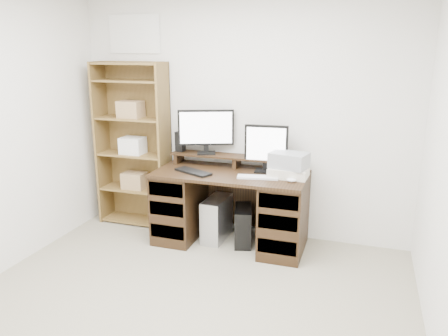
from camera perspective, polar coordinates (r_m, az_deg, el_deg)
The scene contains 14 objects.
room at distance 2.71m, azimuth -9.47°, elevation 0.59°, with size 3.54×4.04×2.54m.
desk at distance 4.42m, azimuth 0.87°, elevation -5.07°, with size 1.50×0.70×0.75m.
riser_shelf at distance 4.48m, azimuth 1.69°, elevation 1.27°, with size 1.40×0.22×0.12m.
monitor_wide at distance 4.53m, azimuth -2.37°, elevation 5.07°, with size 0.55×0.24×0.46m.
monitor_small at distance 4.30m, azimuth 5.52°, elevation 2.80°, with size 0.43×0.17×0.47m.
speaker at distance 4.67m, azimuth -5.73°, elevation 3.47°, with size 0.09×0.09×0.21m, color black.
keyboard_black at distance 4.30m, azimuth -4.05°, elevation -0.50°, with size 0.40×0.13×0.02m, color black.
keyboard_white at distance 4.13m, azimuth 4.42°, elevation -1.21°, with size 0.38×0.12×0.02m, color silver.
mouse at distance 4.04m, azimuth 8.79°, elevation -1.57°, with size 0.09×0.06×0.04m, color white.
printer at distance 4.19m, azimuth 8.43°, elevation -0.55°, with size 0.36×0.27×0.09m, color beige.
basket at distance 4.16m, azimuth 8.49°, elevation 1.01°, with size 0.34×0.24×0.15m, color #92969C.
tower_silver at distance 4.57m, azimuth -0.95°, elevation -6.62°, with size 0.20×0.45×0.45m, color #B7B9BF.
tower_black at distance 4.48m, azimuth 2.50°, elevation -7.52°, with size 0.26×0.41×0.38m.
bookshelf at distance 4.93m, azimuth -11.69°, elevation 3.15°, with size 0.80×0.30×1.80m.
Camera 1 is at (1.23, -2.31, 1.93)m, focal length 35.00 mm.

